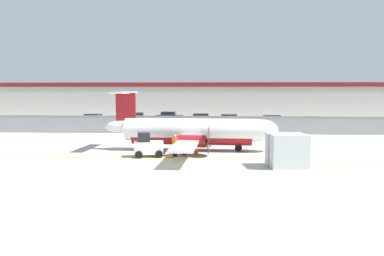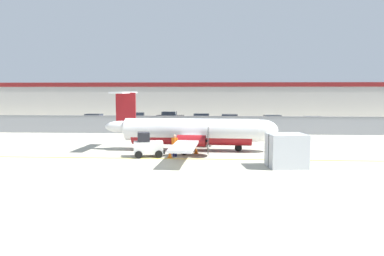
{
  "view_description": "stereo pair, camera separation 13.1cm",
  "coord_description": "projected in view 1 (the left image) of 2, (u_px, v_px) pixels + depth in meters",
  "views": [
    {
      "loc": [
        2.0,
        -25.11,
        5.03
      ],
      "look_at": [
        0.1,
        6.91,
        1.8
      ],
      "focal_mm": 35.0,
      "sensor_mm": 36.0,
      "label": 1
    },
    {
      "loc": [
        2.13,
        -25.1,
        5.03
      ],
      "look_at": [
        0.1,
        6.91,
        1.8
      ],
      "focal_mm": 35.0,
      "sensor_mm": 36.0,
      "label": 2
    }
  ],
  "objects": [
    {
      "name": "parking_lot_strip",
      "position": [
        200.0,
        124.0,
        54.85
      ],
      "size": [
        98.0,
        17.0,
        0.12
      ],
      "color": "#38383A",
      "rests_on": "ground"
    },
    {
      "name": "traffic_cone_near_right",
      "position": [
        170.0,
        154.0,
        27.99
      ],
      "size": [
        0.36,
        0.36,
        0.64
      ],
      "color": "orange",
      "rests_on": "ground"
    },
    {
      "name": "background_building",
      "position": [
        204.0,
        100.0,
        72.89
      ],
      "size": [
        91.0,
        8.1,
        6.5
      ],
      "color": "beige",
      "rests_on": "ground"
    },
    {
      "name": "parked_car_1",
      "position": [
        137.0,
        118.0,
        56.85
      ],
      "size": [
        4.38,
        2.41,
        1.58
      ],
      "rotation": [
        0.0,
        0.0,
        0.13
      ],
      "color": "silver",
      "rests_on": "parking_lot_strip"
    },
    {
      "name": "traffic_cone_near_left",
      "position": [
        196.0,
        150.0,
        29.86
      ],
      "size": [
        0.36,
        0.36,
        0.64
      ],
      "color": "orange",
      "rests_on": "ground"
    },
    {
      "name": "commuter_airplane",
      "position": [
        194.0,
        132.0,
        31.23
      ],
      "size": [
        14.63,
        16.05,
        4.92
      ],
      "rotation": [
        0.0,
        0.0,
        -0.04
      ],
      "color": "white",
      "rests_on": "ground"
    },
    {
      "name": "perimeter_fence",
      "position": [
        197.0,
        124.0,
        43.32
      ],
      "size": [
        98.0,
        0.1,
        2.1
      ],
      "color": "gray",
      "rests_on": "ground"
    },
    {
      "name": "parked_car_4",
      "position": [
        230.0,
        120.0,
        52.63
      ],
      "size": [
        4.26,
        2.13,
        1.58
      ],
      "rotation": [
        0.0,
        0.0,
        -0.04
      ],
      "color": "black",
      "rests_on": "parking_lot_strip"
    },
    {
      "name": "parked_car_6",
      "position": [
        314.0,
        123.0,
        48.31
      ],
      "size": [
        4.33,
        2.29,
        1.58
      ],
      "rotation": [
        0.0,
        0.0,
        0.09
      ],
      "color": "silver",
      "rests_on": "parking_lot_strip"
    },
    {
      "name": "ground_plane",
      "position": [
        187.0,
        159.0,
        27.54
      ],
      "size": [
        140.0,
        140.0,
        0.01
      ],
      "color": "#B2AD99"
    },
    {
      "name": "baggage_tug",
      "position": [
        148.0,
        146.0,
        28.33
      ],
      "size": [
        2.51,
        1.79,
        1.88
      ],
      "rotation": [
        0.0,
        0.0,
        0.22
      ],
      "color": "silver",
      "rests_on": "ground"
    },
    {
      "name": "parked_car_0",
      "position": [
        92.0,
        119.0,
        53.47
      ],
      "size": [
        4.35,
        2.34,
        1.58
      ],
      "rotation": [
        0.0,
        0.0,
        3.04
      ],
      "color": "navy",
      "rests_on": "parking_lot_strip"
    },
    {
      "name": "parked_car_2",
      "position": [
        169.0,
        117.0,
        59.09
      ],
      "size": [
        4.32,
        2.26,
        1.58
      ],
      "rotation": [
        0.0,
        0.0,
        -0.08
      ],
      "color": "black",
      "rests_on": "parking_lot_strip"
    },
    {
      "name": "cargo_container",
      "position": [
        287.0,
        150.0,
        24.54
      ],
      "size": [
        2.66,
        2.32,
        2.2
      ],
      "rotation": [
        0.0,
        0.0,
        0.14
      ],
      "color": "#B7BCC1",
      "rests_on": "ground"
    },
    {
      "name": "ground_crew_worker",
      "position": [
        175.0,
        144.0,
        28.48
      ],
      "size": [
        0.54,
        0.45,
        1.7
      ],
      "rotation": [
        0.0,
        0.0,
        4.31
      ],
      "color": "#191E4C",
      "rests_on": "ground"
    },
    {
      "name": "parked_car_3",
      "position": [
        202.0,
        119.0,
        54.36
      ],
      "size": [
        4.21,
        2.02,
        1.58
      ],
      "rotation": [
        0.0,
        0.0,
        0.01
      ],
      "color": "black",
      "rests_on": "parking_lot_strip"
    },
    {
      "name": "parked_car_5",
      "position": [
        272.0,
        121.0,
        50.87
      ],
      "size": [
        4.3,
        2.22,
        1.58
      ],
      "rotation": [
        0.0,
        0.0,
        0.06
      ],
      "color": "#B28C19",
      "rests_on": "parking_lot_strip"
    }
  ]
}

